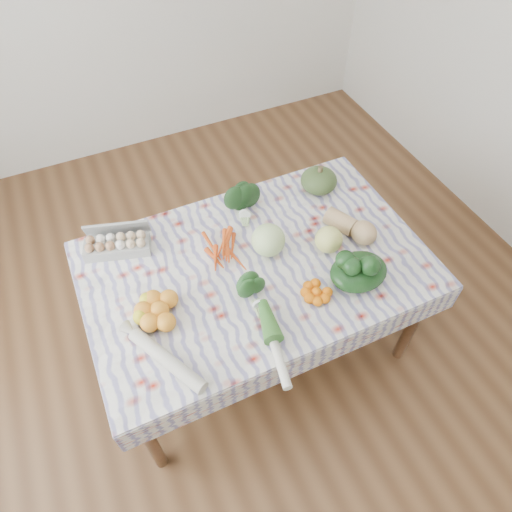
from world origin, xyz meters
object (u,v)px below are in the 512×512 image
egg_carton (117,246)px  kabocha_squash (319,180)px  dining_table (256,274)px  grapefruit (329,240)px  butternut_squash (351,225)px  cabbage (268,240)px

egg_carton → kabocha_squash: kabocha_squash is taller
dining_table → grapefruit: 0.40m
butternut_squash → grapefruit: 0.16m
egg_carton → kabocha_squash: bearing=15.7°
egg_carton → grapefruit: (0.95, -0.42, 0.03)m
butternut_squash → grapefruit: (-0.16, -0.04, 0.01)m
dining_table → butternut_squash: butternut_squash is taller
butternut_squash → kabocha_squash: bearing=61.6°
kabocha_squash → grapefruit: size_ratio=1.48×
grapefruit → egg_carton: bearing=156.3°
dining_table → cabbage: size_ratio=9.65×
kabocha_squash → cabbage: (-0.45, -0.29, 0.02)m
butternut_squash → grapefruit: size_ratio=2.00×
dining_table → kabocha_squash: size_ratio=7.94×
dining_table → grapefruit: bearing=-9.5°
butternut_squash → grapefruit: grapefruit is taller
cabbage → dining_table: bearing=-151.5°
cabbage → butternut_squash: (0.43, -0.07, -0.02)m
egg_carton → butternut_squash: butternut_squash is taller
kabocha_squash → grapefruit: bearing=-113.4°
egg_carton → butternut_squash: (1.11, -0.38, 0.02)m
kabocha_squash → butternut_squash: (-0.02, -0.36, -0.00)m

